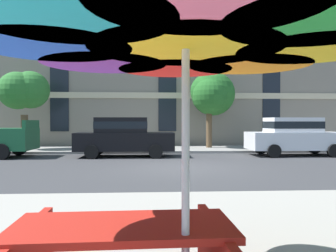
{
  "coord_description": "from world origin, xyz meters",
  "views": [
    {
      "loc": [
        -1.13,
        -11.43,
        1.61
      ],
      "look_at": [
        -0.29,
        3.2,
        1.4
      ],
      "focal_mm": 35.46,
      "sensor_mm": 36.0,
      "label": 1
    }
  ],
  "objects_px": {
    "street_tree_left": "(24,91)",
    "street_tree_middle": "(211,94)",
    "sedan_white": "(294,135)",
    "patio_umbrella": "(186,25)",
    "sedan_black": "(124,136)"
  },
  "relations": [
    {
      "from": "patio_umbrella",
      "to": "street_tree_middle",
      "type": "bearing_deg",
      "value": 78.7
    },
    {
      "from": "patio_umbrella",
      "to": "sedan_black",
      "type": "bearing_deg",
      "value": 96.32
    },
    {
      "from": "street_tree_left",
      "to": "sedan_black",
      "type": "bearing_deg",
      "value": -28.39
    },
    {
      "from": "street_tree_left",
      "to": "patio_umbrella",
      "type": "distance_m",
      "value": 17.18
    },
    {
      "from": "sedan_white",
      "to": "street_tree_left",
      "type": "relative_size",
      "value": 1.02
    },
    {
      "from": "sedan_white",
      "to": "street_tree_middle",
      "type": "bearing_deg",
      "value": 131.29
    },
    {
      "from": "street_tree_left",
      "to": "street_tree_middle",
      "type": "xyz_separation_m",
      "value": [
        10.22,
        0.71,
        -0.05
      ]
    },
    {
      "from": "sedan_white",
      "to": "street_tree_middle",
      "type": "height_order",
      "value": "street_tree_middle"
    },
    {
      "from": "street_tree_left",
      "to": "street_tree_middle",
      "type": "relative_size",
      "value": 0.97
    },
    {
      "from": "sedan_white",
      "to": "street_tree_middle",
      "type": "xyz_separation_m",
      "value": [
        -3.24,
        3.69,
        2.23
      ]
    },
    {
      "from": "sedan_black",
      "to": "street_tree_middle",
      "type": "bearing_deg",
      "value": 38.27
    },
    {
      "from": "street_tree_middle",
      "to": "patio_umbrella",
      "type": "height_order",
      "value": "street_tree_middle"
    },
    {
      "from": "sedan_white",
      "to": "patio_umbrella",
      "type": "bearing_deg",
      "value": -117.18
    },
    {
      "from": "street_tree_left",
      "to": "street_tree_middle",
      "type": "height_order",
      "value": "street_tree_middle"
    },
    {
      "from": "sedan_white",
      "to": "patio_umbrella",
      "type": "xyz_separation_m",
      "value": [
        -6.52,
        -12.7,
        1.37
      ]
    }
  ]
}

